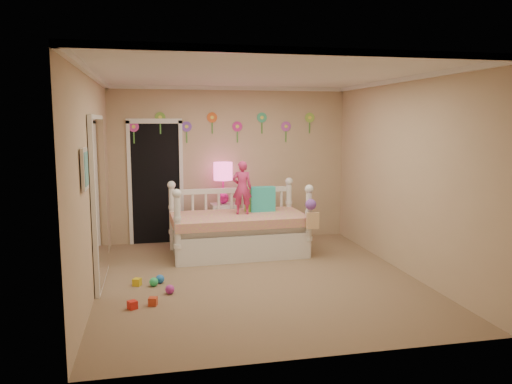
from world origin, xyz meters
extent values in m
cube|color=#7F684C|center=(0.00, 0.00, 0.00)|extent=(4.00, 4.50, 0.01)
cube|color=white|center=(0.00, 0.00, 2.60)|extent=(4.00, 4.50, 0.01)
cube|color=tan|center=(0.00, 2.25, 1.30)|extent=(4.00, 0.01, 2.60)
cube|color=tan|center=(-2.00, 0.00, 1.30)|extent=(0.01, 4.50, 2.60)
cube|color=tan|center=(2.00, 0.00, 1.30)|extent=(0.01, 4.50, 2.60)
cube|color=#2AD2A5|center=(0.38, 1.44, 0.81)|extent=(0.40, 0.16, 0.39)
cube|color=#7DC33B|center=(0.31, 1.48, 0.80)|extent=(0.39, 0.15, 0.37)
imported|color=#CA2E6B|center=(0.03, 1.28, 1.03)|extent=(0.32, 0.23, 0.82)
cube|color=white|center=(-0.16, 1.99, 0.33)|extent=(0.42, 0.33, 0.67)
sphere|color=#DE1D8E|center=(-0.16, 1.99, 0.76)|extent=(0.19, 0.19, 0.19)
cylinder|color=#DE1D8E|center=(-0.16, 1.99, 0.96)|extent=(0.03, 0.03, 0.40)
cylinder|color=#FF4CA0|center=(-0.16, 1.99, 1.21)|extent=(0.31, 0.31, 0.29)
cube|color=black|center=(-1.25, 2.23, 1.03)|extent=(0.90, 0.04, 2.07)
cube|color=white|center=(-1.96, 0.30, 1.05)|extent=(0.07, 1.30, 2.10)
cube|color=white|center=(-1.97, -0.90, 1.55)|extent=(0.05, 0.34, 0.42)
camera|label=1|loc=(-1.31, -6.11, 2.02)|focal=35.00mm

